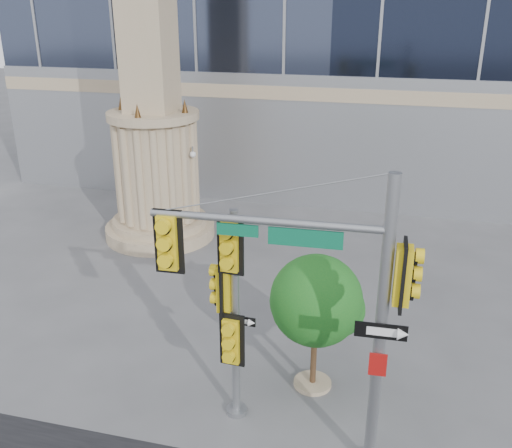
# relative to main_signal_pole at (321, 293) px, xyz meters

# --- Properties ---
(ground) EXTENTS (120.00, 120.00, 0.00)m
(ground) POSITION_rel_main_signal_pole_xyz_m (-1.99, 1.51, -3.93)
(ground) COLOR #545456
(ground) RESTS_ON ground
(monument) EXTENTS (4.40, 4.40, 16.60)m
(monument) POSITION_rel_main_signal_pole_xyz_m (-7.99, 10.51, 1.59)
(monument) COLOR tan
(monument) RESTS_ON ground
(main_signal_pole) EXTENTS (4.93, 0.63, 6.34)m
(main_signal_pole) POSITION_rel_main_signal_pole_xyz_m (0.00, 0.00, 0.00)
(main_signal_pole) COLOR slate
(main_signal_pole) RESTS_ON ground
(secondary_signal_pole) EXTENTS (0.87, 0.68, 5.08)m
(secondary_signal_pole) POSITION_rel_main_signal_pole_xyz_m (-2.03, 0.80, -0.94)
(secondary_signal_pole) COLOR slate
(secondary_signal_pole) RESTS_ON ground
(street_tree) EXTENTS (2.26, 2.21, 3.53)m
(street_tree) POSITION_rel_main_signal_pole_xyz_m (-0.36, 2.39, -1.60)
(street_tree) COLOR tan
(street_tree) RESTS_ON ground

